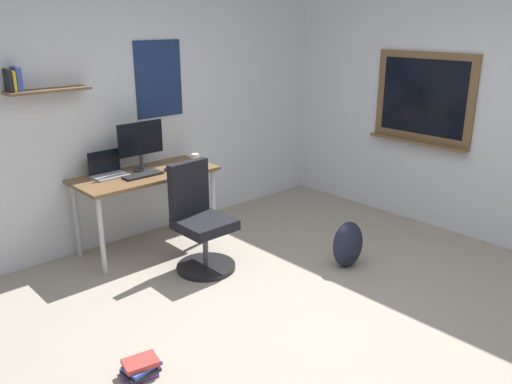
# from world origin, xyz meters

# --- Properties ---
(ground_plane) EXTENTS (5.20, 5.20, 0.00)m
(ground_plane) POSITION_xyz_m (0.00, 0.00, 0.00)
(ground_plane) COLOR #9E9384
(ground_plane) RESTS_ON ground
(wall_back) EXTENTS (5.00, 0.30, 2.60)m
(wall_back) POSITION_xyz_m (-0.00, 2.45, 1.30)
(wall_back) COLOR silver
(wall_back) RESTS_ON ground
(wall_right) EXTENTS (0.22, 5.00, 2.60)m
(wall_right) POSITION_xyz_m (2.45, 0.03, 1.30)
(wall_right) COLOR silver
(wall_right) RESTS_ON ground
(desk) EXTENTS (1.32, 0.61, 0.74)m
(desk) POSITION_xyz_m (-0.13, 2.06, 0.66)
(desk) COLOR brown
(desk) RESTS_ON ground
(office_chair) EXTENTS (0.52, 0.52, 0.95)m
(office_chair) POSITION_xyz_m (-0.02, 1.37, 0.41)
(office_chair) COLOR black
(office_chair) RESTS_ON ground
(laptop) EXTENTS (0.31, 0.21, 0.23)m
(laptop) POSITION_xyz_m (-0.43, 2.21, 0.80)
(laptop) COLOR #ADAFB5
(laptop) RESTS_ON desk
(monitor_primary) EXTENTS (0.46, 0.17, 0.46)m
(monitor_primary) POSITION_xyz_m (-0.09, 2.16, 1.01)
(monitor_primary) COLOR #38383D
(monitor_primary) RESTS_ON desk
(keyboard) EXTENTS (0.37, 0.13, 0.02)m
(keyboard) POSITION_xyz_m (-0.19, 1.99, 0.75)
(keyboard) COLOR black
(keyboard) RESTS_ON desk
(computer_mouse) EXTENTS (0.10, 0.06, 0.03)m
(computer_mouse) POSITION_xyz_m (0.09, 1.99, 0.76)
(computer_mouse) COLOR #262628
(computer_mouse) RESTS_ON desk
(coffee_mug) EXTENTS (0.08, 0.08, 0.09)m
(coffee_mug) POSITION_xyz_m (0.43, 2.04, 0.79)
(coffee_mug) COLOR silver
(coffee_mug) RESTS_ON desk
(backpack) EXTENTS (0.32, 0.22, 0.42)m
(backpack) POSITION_xyz_m (0.95, 0.50, 0.21)
(backpack) COLOR #1E2333
(backpack) RESTS_ON ground
(book_stack_on_floor) EXTENTS (0.25, 0.20, 0.11)m
(book_stack_on_floor) POSITION_xyz_m (-1.21, 0.42, 0.06)
(book_stack_on_floor) COLOR #7A3D99
(book_stack_on_floor) RESTS_ON ground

